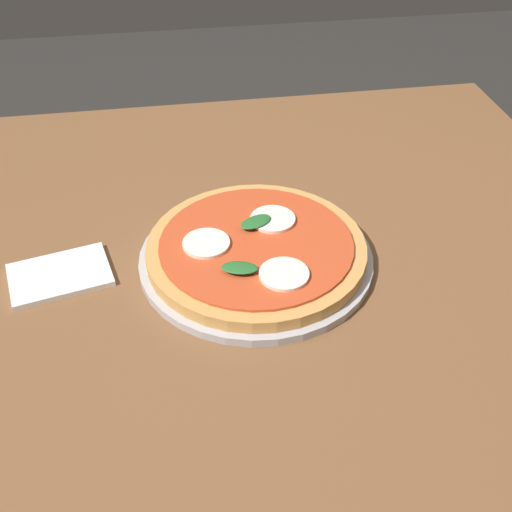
{
  "coord_description": "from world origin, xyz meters",
  "views": [
    {
      "loc": [
        0.04,
        0.65,
        1.28
      ],
      "look_at": [
        -0.07,
        -0.01,
        0.74
      ],
      "focal_mm": 44.33,
      "sensor_mm": 36.0,
      "label": 1
    }
  ],
  "objects_px": {
    "dining_table": "(212,322)",
    "napkin": "(60,275)",
    "serving_tray": "(256,258)",
    "pizza": "(256,249)"
  },
  "relations": [
    {
      "from": "serving_tray",
      "to": "napkin",
      "type": "relative_size",
      "value": 2.45
    },
    {
      "from": "serving_tray",
      "to": "pizza",
      "type": "bearing_deg",
      "value": 100.1
    },
    {
      "from": "pizza",
      "to": "dining_table",
      "type": "bearing_deg",
      "value": 8.11
    },
    {
      "from": "serving_tray",
      "to": "napkin",
      "type": "bearing_deg",
      "value": -2.22
    },
    {
      "from": "napkin",
      "to": "pizza",
      "type": "bearing_deg",
      "value": 177.69
    },
    {
      "from": "dining_table",
      "to": "pizza",
      "type": "relative_size",
      "value": 4.12
    },
    {
      "from": "dining_table",
      "to": "serving_tray",
      "type": "xyz_separation_m",
      "value": [
        -0.07,
        -0.01,
        0.1
      ]
    },
    {
      "from": "dining_table",
      "to": "napkin",
      "type": "distance_m",
      "value": 0.22
    },
    {
      "from": "dining_table",
      "to": "napkin",
      "type": "relative_size",
      "value": 9.43
    },
    {
      "from": "serving_tray",
      "to": "pizza",
      "type": "xyz_separation_m",
      "value": [
        -0.0,
        0.0,
        0.02
      ]
    }
  ]
}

